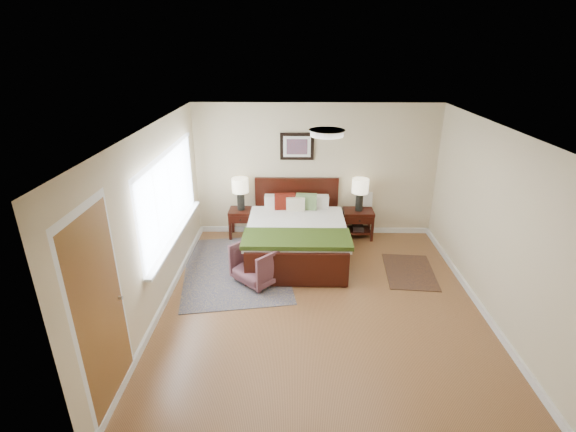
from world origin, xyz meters
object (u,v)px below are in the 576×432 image
(nightstand_left, at_px, (241,216))
(lamp_right, at_px, (360,189))
(bed, at_px, (297,229))
(nightstand_right, at_px, (358,221))
(armchair, at_px, (259,263))
(lamp_left, at_px, (240,189))
(rug_persian, at_px, (236,268))

(nightstand_left, bearing_deg, lamp_right, 0.52)
(bed, bearing_deg, nightstand_right, 33.23)
(nightstand_left, xyz_separation_m, armchair, (0.46, -1.61, -0.12))
(lamp_left, bearing_deg, rug_persian, -87.94)
(nightstand_right, bearing_deg, lamp_left, 179.64)
(bed, distance_m, lamp_right, 1.48)
(lamp_left, bearing_deg, nightstand_right, -0.36)
(nightstand_right, bearing_deg, rug_persian, -149.94)
(armchair, bearing_deg, lamp_right, 86.27)
(bed, height_order, lamp_left, lamp_left)
(rug_persian, bearing_deg, lamp_right, 21.03)
(lamp_left, bearing_deg, nightstand_left, -90.00)
(nightstand_right, xyz_separation_m, lamp_left, (-2.22, 0.01, 0.62))
(nightstand_right, distance_m, rug_persian, 2.53)
(nightstand_left, distance_m, nightstand_right, 2.22)
(bed, bearing_deg, nightstand_left, 143.92)
(lamp_left, distance_m, rug_persian, 1.60)
(lamp_right, xyz_separation_m, armchair, (-1.75, -1.63, -0.66))
(nightstand_right, height_order, lamp_right, lamp_right)
(nightstand_left, height_order, lamp_left, lamp_left)
(armchair, relative_size, rug_persian, 0.30)
(nightstand_left, distance_m, rug_persian, 1.32)
(rug_persian, bearing_deg, nightstand_right, 20.76)
(bed, distance_m, nightstand_right, 1.41)
(nightstand_right, distance_m, lamp_right, 0.62)
(nightstand_right, bearing_deg, bed, -146.77)
(armchair, bearing_deg, nightstand_right, 86.02)
(lamp_right, distance_m, armchair, 2.48)
(nightstand_right, height_order, lamp_left, lamp_left)
(lamp_left, distance_m, armchair, 1.81)
(nightstand_right, xyz_separation_m, armchair, (-1.75, -1.61, -0.03))
(bed, relative_size, rug_persian, 0.88)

